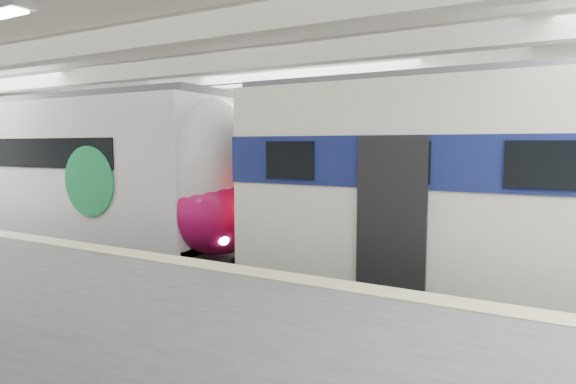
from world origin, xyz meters
The scene contains 3 objects.
station_hall centered at (0.00, -1.74, 3.24)m, with size 36.00×24.00×5.75m.
modern_emu centered at (-6.23, 0.00, 2.29)m, with size 14.53×3.00×4.65m.
far_train centered at (-3.54, 5.50, 2.17)m, with size 13.08×3.07×4.19m.
Camera 1 is at (6.62, -9.80, 3.20)m, focal length 30.00 mm.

